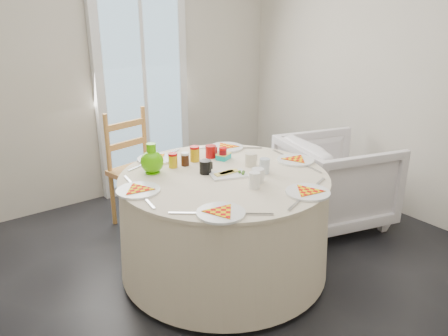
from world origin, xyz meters
TOP-DOWN VIEW (x-y plane):
  - floor at (0.00, 0.00)m, footprint 4.00×4.00m
  - wall_back at (0.00, 2.00)m, footprint 4.00×0.02m
  - wall_right at (2.00, 0.00)m, footprint 0.02×4.00m
  - glass_door at (0.40, 1.95)m, footprint 1.00×0.08m
  - table at (0.09, 0.18)m, footprint 1.48×1.48m
  - wooden_chair at (-0.03, 1.21)m, footprint 0.53×0.51m
  - armchair at (1.34, 0.22)m, footprint 0.97×1.01m
  - place_settings at (0.09, 0.18)m, footprint 1.93×1.93m
  - jar_cluster at (0.07, 0.48)m, footprint 0.48×0.35m
  - butter_tub at (0.29, 0.45)m, footprint 0.14×0.12m
  - green_pitcher at (-0.28, 0.52)m, footprint 0.21×0.21m
  - cheese_platter at (0.10, 0.16)m, footprint 0.28×0.23m
  - mugs_glasses at (0.18, 0.16)m, footprint 0.66×0.66m

SIDE VIEW (x-z plane):
  - floor at x=0.00m, z-range 0.00..0.00m
  - table at x=0.09m, z-range 0.00..0.75m
  - armchair at x=1.34m, z-range -0.04..0.82m
  - wooden_chair at x=-0.03m, z-range -0.04..0.98m
  - place_settings at x=0.09m, z-range 0.76..0.78m
  - cheese_platter at x=0.10m, z-range 0.76..0.79m
  - butter_tub at x=0.29m, z-range 0.76..0.81m
  - mugs_glasses at x=0.18m, z-range 0.75..0.87m
  - jar_cluster at x=0.07m, z-range 0.76..0.88m
  - green_pitcher at x=-0.28m, z-range 0.77..0.97m
  - glass_door at x=0.40m, z-range 0.00..2.10m
  - wall_back at x=0.00m, z-range 0.00..2.60m
  - wall_right at x=2.00m, z-range 0.00..2.60m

